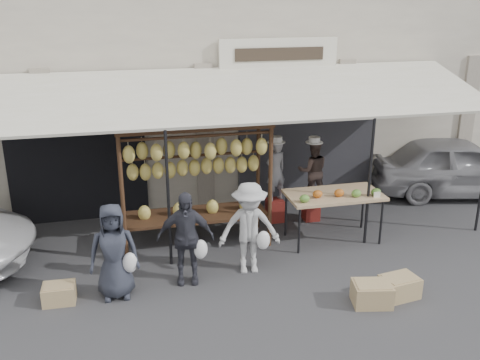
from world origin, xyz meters
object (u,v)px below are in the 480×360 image
Objects in this scene: banana_rack at (195,161)px; customer_mid at (185,238)px; sedan at (458,166)px; customer_right at (249,228)px; crate_near_b at (399,287)px; crate_far at (59,294)px; crate_near_a at (372,294)px; produce_table at (335,196)px; vendor_right at (313,171)px; vendor_left at (276,171)px; customer_left at (114,251)px.

customer_mid is (-0.36, -1.25, -0.83)m from banana_rack.
customer_right is at bearing 126.94° from sedan.
crate_far is at bearing 168.39° from crate_near_b.
banana_rack reaches higher than customer_mid.
crate_near_a is 1.04× the size of crate_near_b.
produce_table is 2.92m from customer_mid.
produce_table is 4.85m from crate_far.
vendor_right is 2.29× the size of crate_near_b.
customer_right is 3.00m from crate_far.
vendor_right reaches higher than produce_table.
banana_rack is 4.93× the size of crate_near_b.
vendor_left is 3.40m from crate_near_b.
customer_right is 0.39× the size of sedan.
sedan is (3.39, 3.63, 0.50)m from crate_near_b.
produce_table is at bearing 96.14° from crate_near_b.
vendor_right is 3.15m from crate_near_b.
crate_near_b is at bearing -26.21° from customer_right.
produce_table is 3.96m from sedan.
crate_near_b is (0.98, -3.13, -0.89)m from vendor_left.
customer_right is at bearing 137.65° from crate_near_a.
customer_left is at bearing -134.97° from banana_rack.
crate_far is at bearing 178.86° from customer_left.
vendor_left is 2.62× the size of crate_far.
produce_table is 1.01m from vendor_right.
customer_mid is (-2.75, -1.84, -0.28)m from vendor_right.
vendor_right is 3.24m from crate_near_a.
customer_left is at bearing -0.98° from crate_far.
customer_mid is at bearing 9.74° from customer_left.
banana_rack reaches higher than customer_right.
produce_table is 1.16× the size of customer_left.
customer_left is (-3.82, -2.03, -0.29)m from vendor_right.
vendor_left is 2.28× the size of crate_near_b.
vendor_left is at bearing 22.76° from banana_rack.
customer_mid is 0.39× the size of sedan.
customer_right is 5.87m from sedan.
customer_mid reaches higher than produce_table.
vendor_right is at bearing 13.87° from banana_rack.
customer_right is at bearing 7.18° from customer_left.
banana_rack is 1.78× the size of customer_left.
customer_mid reaches higher than crate_far.
banana_rack is at bearing 44.86° from customer_left.
customer_mid reaches higher than crate_near_a.
customer_mid is 2.82× the size of crate_near_b.
customer_mid is (-2.03, -1.95, -0.30)m from vendor_left.
produce_table is 0.44× the size of sedan.
vendor_left is at bearing 68.17° from customer_right.
customer_left reaches higher than crate_near_b.
crate_far is at bearing -147.77° from banana_rack.
produce_table is 1.41× the size of vendor_right.
vendor_right is (2.39, 0.59, -0.55)m from banana_rack.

